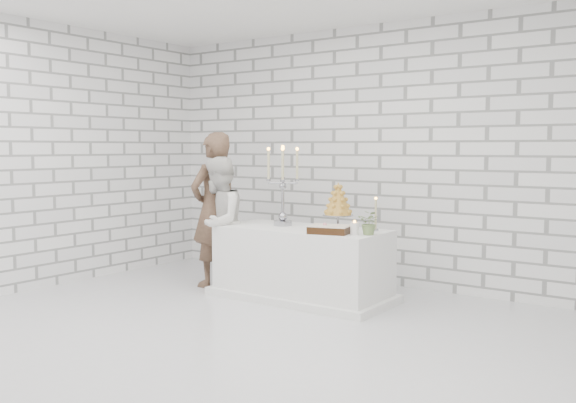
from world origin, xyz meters
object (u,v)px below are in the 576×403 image
at_px(cake_table, 302,263).
at_px(croquembouche, 338,206).
at_px(candelabra, 283,186).
at_px(bride, 218,224).
at_px(groom, 215,209).

height_order(cake_table, croquembouche, croquembouche).
height_order(candelabra, croquembouche, candelabra).
xyz_separation_m(bride, candelabra, (0.72, 0.23, 0.44)).
distance_m(cake_table, groom, 1.28).
bearing_deg(candelabra, croquembouche, 6.10).
xyz_separation_m(groom, candelabra, (0.90, 0.10, 0.30)).
bearing_deg(groom, bride, 61.02).
distance_m(bride, croquembouche, 1.42).
xyz_separation_m(groom, bride, (0.18, -0.14, -0.14)).
distance_m(groom, bride, 0.27).
relative_size(groom, croquembouche, 3.62).
height_order(cake_table, candelabra, candelabra).
bearing_deg(croquembouche, cake_table, -162.73).
bearing_deg(cake_table, bride, -169.29).
height_order(groom, candelabra, groom).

